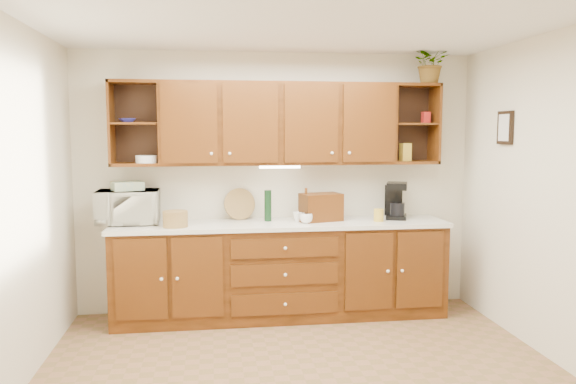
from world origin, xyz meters
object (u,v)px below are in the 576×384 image
object	(u,v)px
bread_box	(321,207)
coffee_maker	(396,201)
potted_plant	(431,63)
microwave	(128,207)

from	to	relation	value
bread_box	coffee_maker	xyz separation A→B (m)	(0.78, 0.04, 0.04)
coffee_maker	bread_box	bearing A→B (deg)	-155.98
coffee_maker	potted_plant	size ratio (longest dim) A/B	0.91
potted_plant	microwave	bearing A→B (deg)	179.72
microwave	coffee_maker	bearing A→B (deg)	-1.99
bread_box	potted_plant	distance (m)	1.81
potted_plant	coffee_maker	bearing A→B (deg)	-176.71
microwave	bread_box	world-z (taller)	microwave
coffee_maker	microwave	bearing A→B (deg)	-159.80
microwave	potted_plant	xyz separation A→B (m)	(2.97, -0.01, 1.39)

